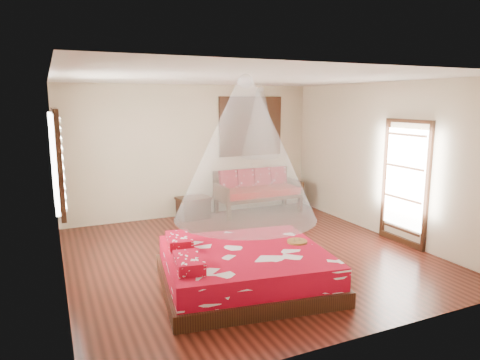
# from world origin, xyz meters

# --- Properties ---
(room) EXTENTS (5.54, 5.54, 2.84)m
(room) POSITION_xyz_m (0.00, 0.00, 1.40)
(room) COLOR black
(room) RESTS_ON ground
(bed) EXTENTS (2.45, 2.28, 0.65)m
(bed) POSITION_xyz_m (-0.56, -1.08, 0.25)
(bed) COLOR black
(bed) RESTS_ON floor
(daybed) EXTENTS (1.87, 0.83, 0.96)m
(daybed) POSITION_xyz_m (1.37, 2.39, 0.52)
(daybed) COLOR black
(daybed) RESTS_ON floor
(storage_chest) EXTENTS (0.71, 0.56, 0.46)m
(storage_chest) POSITION_xyz_m (-0.10, 2.45, 0.23)
(storage_chest) COLOR black
(storage_chest) RESTS_ON floor
(shutter_panel) EXTENTS (1.52, 0.06, 1.32)m
(shutter_panel) POSITION_xyz_m (1.37, 2.72, 1.90)
(shutter_panel) COLOR black
(shutter_panel) RESTS_ON wall_back
(window_left) EXTENTS (0.10, 1.74, 1.34)m
(window_left) POSITION_xyz_m (-2.71, 0.20, 1.70)
(window_left) COLOR black
(window_left) RESTS_ON wall_left
(glazed_door) EXTENTS (0.08, 1.02, 2.16)m
(glazed_door) POSITION_xyz_m (2.72, -0.60, 1.07)
(glazed_door) COLOR black
(glazed_door) RESTS_ON floor
(wine_tray) EXTENTS (0.28, 0.28, 0.23)m
(wine_tray) POSITION_xyz_m (0.27, -1.09, 0.56)
(wine_tray) COLOR brown
(wine_tray) RESTS_ON bed
(mosquito_net_main) EXTENTS (1.86, 1.86, 1.80)m
(mosquito_net_main) POSITION_xyz_m (-0.54, -1.08, 1.85)
(mosquito_net_main) COLOR white
(mosquito_net_main) RESTS_ON ceiling
(mosquito_net_daybed) EXTENTS (0.82, 0.82, 1.50)m
(mosquito_net_daybed) POSITION_xyz_m (1.37, 2.25, 2.00)
(mosquito_net_daybed) COLOR white
(mosquito_net_daybed) RESTS_ON ceiling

